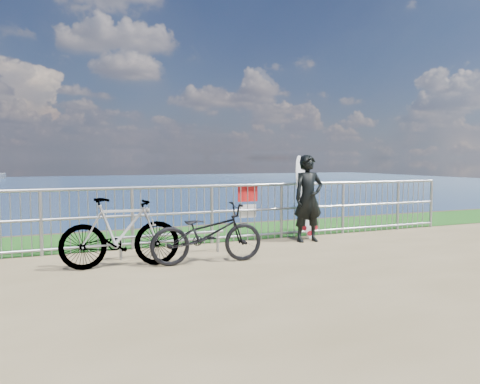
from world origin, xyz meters
name	(u,v)px	position (x,y,z in m)	size (l,w,h in m)	color
grass_strip	(217,233)	(0.00, 2.70, 0.01)	(120.00, 120.00, 0.00)	#185216
railing	(237,212)	(0.02, 1.60, 0.58)	(10.06, 0.10, 1.13)	#979A9F
surfer	(308,198)	(1.30, 1.05, 0.85)	(0.62, 0.40, 1.69)	black
surfboard	(305,200)	(1.43, 1.39, 0.78)	(0.55, 0.52, 1.70)	white
bicycle_near	(207,234)	(-1.14, 0.02, 0.46)	(0.62, 1.77, 0.93)	black
bicycle_far	(121,233)	(-2.41, 0.24, 0.52)	(0.49, 1.75, 1.05)	black
bike_rack	(171,237)	(-1.51, 0.77, 0.32)	(1.85, 0.05, 0.38)	#979A9F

